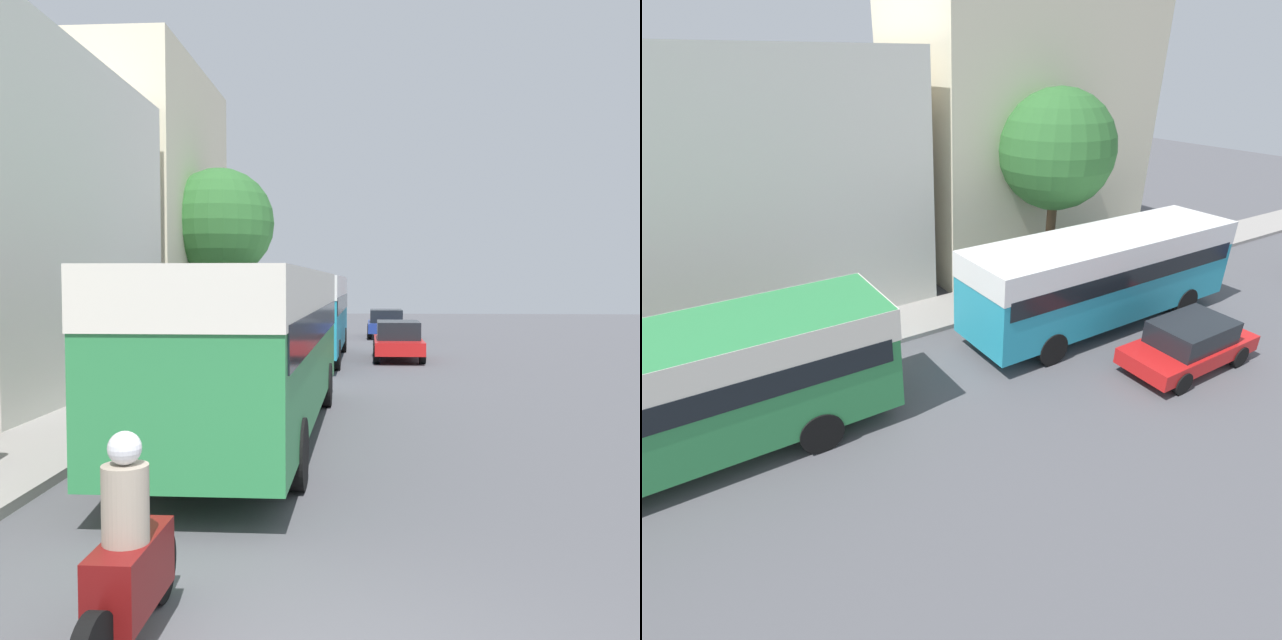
% 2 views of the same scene
% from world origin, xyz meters
% --- Properties ---
extents(building_far_terrace, '(5.94, 9.84, 11.20)m').
position_xyz_m(building_far_terrace, '(-9.17, 23.29, 5.60)').
color(building_far_terrace, beige).
rests_on(building_far_terrace, ground_plane).
extents(bus_lead, '(2.52, 10.69, 3.06)m').
position_xyz_m(bus_lead, '(-1.72, 8.30, 1.99)').
color(bus_lead, '#2D8447').
rests_on(bus_lead, ground_plane).
extents(bus_following, '(2.60, 9.65, 3.06)m').
position_xyz_m(bus_following, '(-1.83, 21.35, 1.99)').
color(bus_following, teal).
rests_on(bus_following, ground_plane).
extents(motorcycle_behind_lead, '(0.38, 2.24, 1.73)m').
position_xyz_m(motorcycle_behind_lead, '(-1.45, 0.68, 0.68)').
color(motorcycle_behind_lead, maroon).
rests_on(motorcycle_behind_lead, ground_plane).
extents(car_crossing, '(1.92, 4.27, 1.44)m').
position_xyz_m(car_crossing, '(1.27, 32.28, 0.75)').
color(car_crossing, navy).
rests_on(car_crossing, ground_plane).
extents(car_far_curb, '(1.82, 4.08, 1.42)m').
position_xyz_m(car_far_curb, '(1.46, 21.60, 0.74)').
color(car_far_curb, red).
rests_on(car_far_curb, ground_plane).
extents(street_tree, '(4.09, 4.09, 6.98)m').
position_xyz_m(street_tree, '(-5.21, 22.03, 5.06)').
color(street_tree, brown).
rests_on(street_tree, sidewalk).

